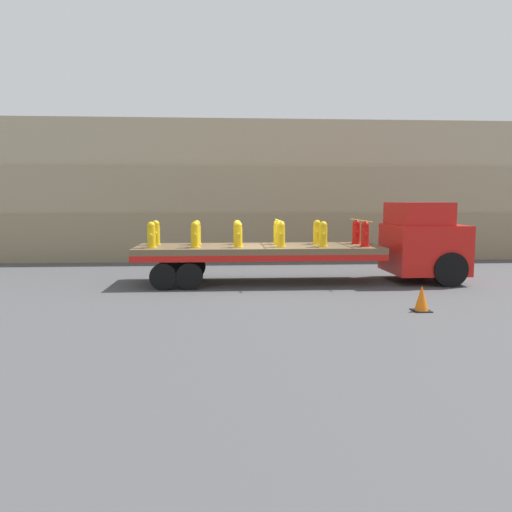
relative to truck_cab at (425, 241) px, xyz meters
name	(u,v)px	position (x,y,z in m)	size (l,w,h in m)	color
ground_plane	(258,283)	(-5.81, 0.00, -1.39)	(120.00, 120.00, 0.00)	#474749
rock_cliff	(248,191)	(-5.81, 7.64, 1.87)	(60.00, 3.30, 6.52)	gray
truck_cab	(425,241)	(0.00, 0.00, 0.00)	(2.39, 2.70, 2.74)	red
flatbed_trailer	(246,253)	(-6.25, 0.00, -0.35)	(8.24, 2.63, 1.28)	brown
fire_hydrant_yellow_near_0	(151,235)	(-9.33, -0.56, 0.30)	(0.33, 0.55, 0.85)	gold
fire_hydrant_yellow_far_0	(156,233)	(-9.33, 0.56, 0.30)	(0.33, 0.55, 0.85)	gold
fire_hydrant_yellow_near_1	(195,235)	(-7.92, -0.56, 0.30)	(0.33, 0.55, 0.85)	gold
fire_hydrant_yellow_far_1	(197,233)	(-7.92, 0.56, 0.30)	(0.33, 0.55, 0.85)	gold
fire_hydrant_yellow_near_2	(238,235)	(-6.52, -0.56, 0.30)	(0.33, 0.55, 0.85)	gold
fire_hydrant_yellow_far_2	(237,233)	(-6.52, 0.56, 0.30)	(0.33, 0.55, 0.85)	gold
fire_hydrant_yellow_near_3	(281,235)	(-5.11, -0.56, 0.30)	(0.33, 0.55, 0.85)	gold
fire_hydrant_yellow_far_3	(277,232)	(-5.11, 0.56, 0.30)	(0.33, 0.55, 0.85)	gold
fire_hydrant_yellow_near_4	(323,234)	(-3.70, -0.56, 0.30)	(0.33, 0.55, 0.85)	gold
fire_hydrant_yellow_far_4	(317,232)	(-3.70, 0.56, 0.30)	(0.33, 0.55, 0.85)	gold
fire_hydrant_red_near_5	(365,234)	(-2.29, -0.56, 0.30)	(0.33, 0.55, 0.85)	red
fire_hydrant_red_far_5	(356,232)	(-2.29, 0.56, 0.30)	(0.33, 0.55, 0.85)	red
cargo_strap_rear	(279,220)	(-5.11, 0.00, 0.74)	(0.05, 2.73, 0.01)	yellow
cargo_strap_middle	(361,220)	(-2.29, 0.00, 0.74)	(0.05, 2.73, 0.01)	yellow
traffic_cone	(422,299)	(-1.98, -4.69, -1.07)	(0.45, 0.45, 0.66)	black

